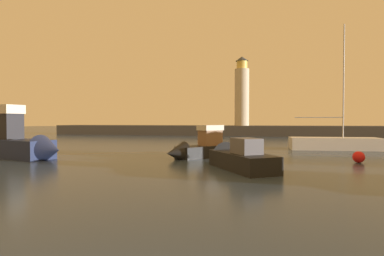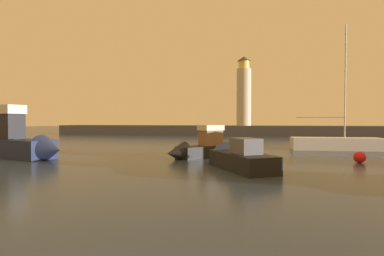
# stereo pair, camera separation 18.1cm
# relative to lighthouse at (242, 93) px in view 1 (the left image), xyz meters

# --- Properties ---
(ground_plane) EXTENTS (220.00, 220.00, 0.00)m
(ground_plane) POSITION_rel_lighthouse_xyz_m (0.17, -27.43, -7.94)
(ground_plane) COLOR #2D3D51
(breakwater) EXTENTS (73.66, 6.47, 1.85)m
(breakwater) POSITION_rel_lighthouse_xyz_m (0.17, -0.00, -7.02)
(breakwater) COLOR #423F3D
(breakwater) RESTS_ON ground_plane
(lighthouse) EXTENTS (2.66, 2.66, 12.87)m
(lighthouse) POSITION_rel_lighthouse_xyz_m (0.00, 0.00, 0.00)
(lighthouse) COLOR beige
(lighthouse) RESTS_ON breakwater
(motorboat_2) EXTENTS (8.30, 4.06, 4.19)m
(motorboat_2) POSITION_rel_lighthouse_xyz_m (-14.54, -38.03, -6.82)
(motorboat_2) COLOR #1E284C
(motorboat_2) RESTS_ON ground_plane
(motorboat_3) EXTENTS (4.85, 6.29, 2.19)m
(motorboat_3) POSITION_rel_lighthouse_xyz_m (1.02, -39.13, -7.36)
(motorboat_3) COLOR black
(motorboat_3) RESTS_ON ground_plane
(motorboat_5) EXTENTS (5.17, 5.52, 2.73)m
(motorboat_5) POSITION_rel_lighthouse_xyz_m (-1.79, -34.98, -7.24)
(motorboat_5) COLOR black
(motorboat_5) RESTS_ON ground_plane
(sailboat_moored) EXTENTS (8.07, 2.65, 11.77)m
(sailboat_moored) POSITION_rel_lighthouse_xyz_m (9.63, -26.49, -7.31)
(sailboat_moored) COLOR white
(sailboat_moored) RESTS_ON ground_plane
(mooring_buoy) EXTENTS (0.75, 0.75, 0.75)m
(mooring_buoy) POSITION_rel_lighthouse_xyz_m (8.90, -35.66, -7.57)
(mooring_buoy) COLOR red
(mooring_buoy) RESTS_ON ground_plane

